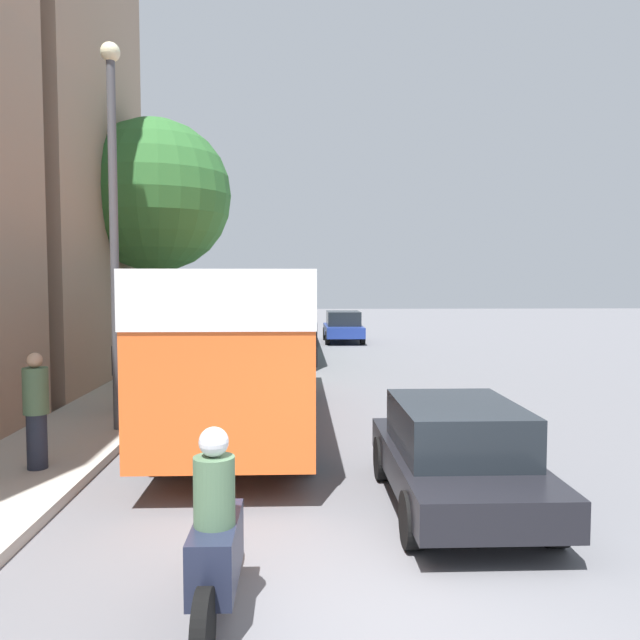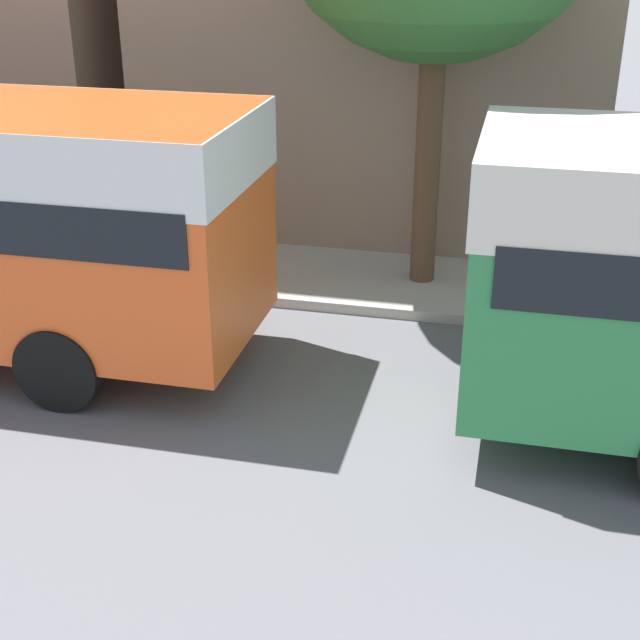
{
  "view_description": "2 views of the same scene",
  "coord_description": "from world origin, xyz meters",
  "px_view_note": "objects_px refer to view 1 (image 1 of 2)",
  "views": [
    {
      "loc": [
        -0.91,
        -5.47,
        2.98
      ],
      "look_at": [
        -0.1,
        16.83,
        1.57
      ],
      "focal_mm": 35.0,
      "sensor_mm": 36.0,
      "label": 1
    },
    {
      "loc": [
        7.1,
        15.08,
        5.12
      ],
      "look_at": [
        -0.62,
        13.28,
        1.47
      ],
      "focal_mm": 50.0,
      "sensor_mm": 36.0,
      "label": 2
    }
  ],
  "objects_px": {
    "bus_lead": "(248,327)",
    "car_far_curb": "(343,326)",
    "motorcycle_behind_lead": "(216,543)",
    "pedestrian_near_curb": "(36,409)",
    "bus_following": "(280,303)",
    "car_crossing": "(456,453)",
    "pedestrian_walking_away": "(121,373)"
  },
  "relations": [
    {
      "from": "pedestrian_walking_away",
      "to": "bus_lead",
      "type": "bearing_deg",
      "value": -18.6
    },
    {
      "from": "car_far_curb",
      "to": "pedestrian_near_curb",
      "type": "relative_size",
      "value": 2.18
    },
    {
      "from": "pedestrian_walking_away",
      "to": "car_far_curb",
      "type": "bearing_deg",
      "value": 69.59
    },
    {
      "from": "bus_following",
      "to": "car_far_curb",
      "type": "bearing_deg",
      "value": 54.54
    },
    {
      "from": "motorcycle_behind_lead",
      "to": "car_far_curb",
      "type": "distance_m",
      "value": 24.83
    },
    {
      "from": "bus_following",
      "to": "bus_lead",
      "type": "bearing_deg",
      "value": -91.27
    },
    {
      "from": "bus_following",
      "to": "motorcycle_behind_lead",
      "type": "height_order",
      "value": "bus_following"
    },
    {
      "from": "car_far_curb",
      "to": "bus_lead",
      "type": "bearing_deg",
      "value": -100.58
    },
    {
      "from": "bus_following",
      "to": "car_crossing",
      "type": "distance_m",
      "value": 18.21
    },
    {
      "from": "pedestrian_near_curb",
      "to": "pedestrian_walking_away",
      "type": "relative_size",
      "value": 1.09
    },
    {
      "from": "bus_following",
      "to": "pedestrian_near_curb",
      "type": "height_order",
      "value": "bus_following"
    },
    {
      "from": "bus_lead",
      "to": "bus_following",
      "type": "height_order",
      "value": "bus_following"
    },
    {
      "from": "motorcycle_behind_lead",
      "to": "pedestrian_near_curb",
      "type": "height_order",
      "value": "pedestrian_near_curb"
    },
    {
      "from": "bus_following",
      "to": "pedestrian_near_curb",
      "type": "xyz_separation_m",
      "value": [
        -3.21,
        -16.5,
        -1.01
      ]
    },
    {
      "from": "motorcycle_behind_lead",
      "to": "pedestrian_near_curb",
      "type": "bearing_deg",
      "value": 128.48
    },
    {
      "from": "bus_lead",
      "to": "motorcycle_behind_lead",
      "type": "bearing_deg",
      "value": -87.75
    },
    {
      "from": "bus_following",
      "to": "pedestrian_walking_away",
      "type": "relative_size",
      "value": 7.13
    },
    {
      "from": "bus_lead",
      "to": "bus_following",
      "type": "xyz_separation_m",
      "value": [
        0.29,
        13.18,
        0.03
      ]
    },
    {
      "from": "bus_lead",
      "to": "motorcycle_behind_lead",
      "type": "relative_size",
      "value": 4.37
    },
    {
      "from": "car_crossing",
      "to": "pedestrian_near_curb",
      "type": "height_order",
      "value": "pedestrian_near_curb"
    },
    {
      "from": "bus_lead",
      "to": "motorcycle_behind_lead",
      "type": "xyz_separation_m",
      "value": [
        0.29,
        -7.35,
        -1.34
      ]
    },
    {
      "from": "bus_lead",
      "to": "car_crossing",
      "type": "height_order",
      "value": "bus_lead"
    },
    {
      "from": "bus_lead",
      "to": "car_far_curb",
      "type": "bearing_deg",
      "value": 79.42
    },
    {
      "from": "pedestrian_near_curb",
      "to": "pedestrian_walking_away",
      "type": "height_order",
      "value": "pedestrian_near_curb"
    },
    {
      "from": "motorcycle_behind_lead",
      "to": "pedestrian_walking_away",
      "type": "distance_m",
      "value": 8.89
    },
    {
      "from": "motorcycle_behind_lead",
      "to": "car_crossing",
      "type": "relative_size",
      "value": 0.58
    },
    {
      "from": "bus_following",
      "to": "motorcycle_behind_lead",
      "type": "xyz_separation_m",
      "value": [
        -0.0,
        -20.53,
        -1.38
      ]
    },
    {
      "from": "bus_following",
      "to": "car_crossing",
      "type": "relative_size",
      "value": 2.97
    },
    {
      "from": "motorcycle_behind_lead",
      "to": "car_far_curb",
      "type": "xyz_separation_m",
      "value": [
        2.94,
        24.66,
        0.09
      ]
    },
    {
      "from": "motorcycle_behind_lead",
      "to": "pedestrian_near_curb",
      "type": "distance_m",
      "value": 5.16
    },
    {
      "from": "bus_lead",
      "to": "car_crossing",
      "type": "xyz_separation_m",
      "value": [
        3.09,
        -4.76,
        -1.3
      ]
    },
    {
      "from": "motorcycle_behind_lead",
      "to": "bus_lead",
      "type": "bearing_deg",
      "value": 92.25
    }
  ]
}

